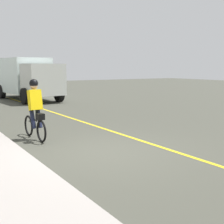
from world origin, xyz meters
TOP-DOWN VIEW (x-y plane):
  - ground_plane at (0.00, 0.00)m, footprint 80.00×80.00m
  - lane_line_centre at (0.00, -1.60)m, footprint 36.00×0.12m
  - cyclist_lead at (2.33, 0.98)m, footprint 1.71×0.37m
  - box_truck_background at (14.01, -2.39)m, footprint 6.87×2.95m

SIDE VIEW (x-z plane):
  - ground_plane at x=0.00m, z-range 0.00..0.00m
  - lane_line_centre at x=0.00m, z-range 0.00..0.01m
  - cyclist_lead at x=2.33m, z-range 0.00..1.82m
  - box_truck_background at x=14.01m, z-range 0.16..2.94m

